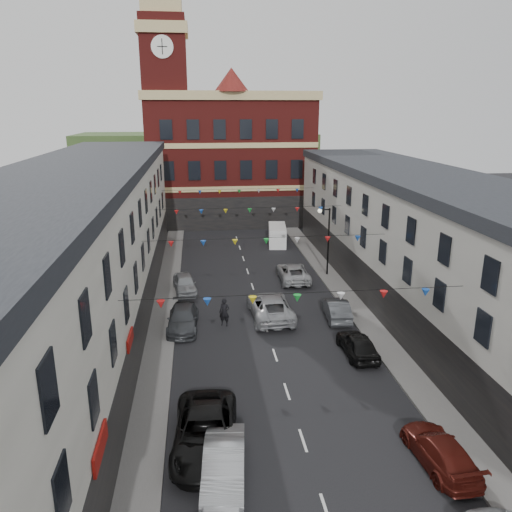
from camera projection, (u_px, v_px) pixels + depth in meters
name	position (u px, v px, depth m)	size (l,w,h in m)	color
ground	(275.00, 355.00, 29.63)	(160.00, 160.00, 0.00)	black
pavement_left	(160.00, 345.00, 30.73)	(1.80, 64.00, 0.15)	#605E5B
pavement_right	(375.00, 334.00, 32.30)	(1.80, 64.00, 0.15)	#605E5B
terrace_left	(64.00, 272.00, 27.73)	(8.40, 56.00, 10.70)	beige
terrace_right	(463.00, 265.00, 30.54)	(8.40, 56.00, 9.70)	beige
civic_building	(230.00, 157.00, 63.45)	(20.60, 13.30, 18.50)	maroon
clock_tower	(166.00, 101.00, 57.86)	(5.60, 5.60, 30.00)	maroon
distant_hill	(198.00, 163.00, 86.79)	(40.00, 14.00, 10.00)	#314D24
street_lamp	(326.00, 232.00, 42.60)	(1.10, 0.36, 6.00)	black
car_left_b	(224.00, 465.00, 19.39)	(1.60, 4.58, 1.51)	#9EA1A5
car_left_c	(205.00, 432.00, 21.29)	(2.72, 5.91, 1.64)	black
car_left_d	(183.00, 319.00, 33.06)	(1.95, 4.79, 1.39)	#3C3F44
car_left_e	(185.00, 284.00, 39.63)	(1.68, 4.19, 1.43)	gray
car_right_c	(440.00, 451.00, 20.38)	(1.80, 4.44, 1.29)	#501610
car_right_d	(358.00, 344.00, 29.45)	(1.66, 4.12, 1.40)	black
car_right_e	(336.00, 309.00, 34.64)	(1.47, 4.22, 1.39)	#4A4E52
car_right_f	(293.00, 272.00, 42.30)	(2.40, 5.21, 1.45)	#ABADB0
moving_car	(270.00, 306.00, 34.76)	(2.74, 5.94, 1.65)	#A3A5AA
white_van	(277.00, 235.00, 53.54)	(1.78, 4.62, 2.04)	white
pedestrian	(224.00, 312.00, 33.43)	(0.70, 0.46, 1.92)	black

